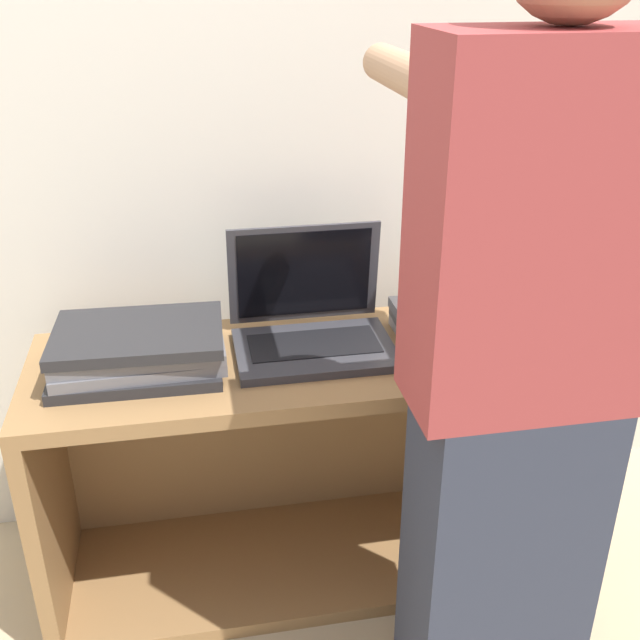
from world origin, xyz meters
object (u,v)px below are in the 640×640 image
object	(u,v)px
laptop_open	(311,324)
laptop_stack_left	(139,349)
person	(518,382)
laptop_stack_right	(476,326)

from	to	relation	value
laptop_open	laptop_stack_left	bearing A→B (deg)	-173.10
laptop_stack_left	person	bearing A→B (deg)	-34.73
person	laptop_open	bearing A→B (deg)	118.34
laptop_open	laptop_stack_left	xyz separation A→B (m)	(-0.40, -0.05, -0.00)
laptop_stack_right	laptop_open	bearing A→B (deg)	172.97
laptop_stack_left	person	distance (m)	0.83
laptop_open	laptop_stack_right	bearing A→B (deg)	-7.03
laptop_stack_left	person	world-z (taller)	person
person	laptop_stack_left	bearing A→B (deg)	145.27
laptop_open	laptop_stack_right	size ratio (longest dim) A/B	0.97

